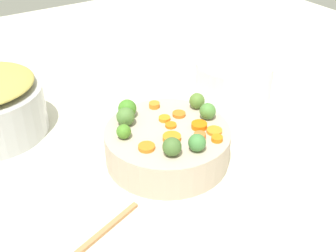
{
  "coord_description": "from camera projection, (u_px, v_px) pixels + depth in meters",
  "views": [
    {
      "loc": [
        0.42,
        0.65,
        0.61
      ],
      "look_at": [
        -0.0,
        0.01,
        0.11
      ],
      "focal_mm": 45.15,
      "sensor_mm": 36.0,
      "label": 1
    }
  ],
  "objects": [
    {
      "name": "tabletop",
      "position": [
        166.0,
        160.0,
        0.98
      ],
      "size": [
        2.4,
        2.4,
        0.02
      ],
      "primitive_type": "cube",
      "color": "silver",
      "rests_on": "ground"
    },
    {
      "name": "serving_bowl_carrots",
      "position": [
        168.0,
        144.0,
        0.95
      ],
      "size": [
        0.28,
        0.28,
        0.08
      ],
      "primitive_type": "cylinder",
      "color": "#BFAB96",
      "rests_on": "tabletop"
    },
    {
      "name": "carrot_slice_0",
      "position": [
        199.0,
        126.0,
        0.93
      ],
      "size": [
        0.04,
        0.04,
        0.01
      ],
      "primitive_type": "cylinder",
      "rotation": [
        0.0,
        0.0,
        1.26
      ],
      "color": "orange",
      "rests_on": "serving_bowl_carrots"
    },
    {
      "name": "carrot_slice_1",
      "position": [
        172.0,
        126.0,
        0.93
      ],
      "size": [
        0.03,
        0.03,
        0.01
      ],
      "primitive_type": "cylinder",
      "rotation": [
        0.0,
        0.0,
        1.6
      ],
      "color": "orange",
      "rests_on": "serving_bowl_carrots"
    },
    {
      "name": "carrot_slice_2",
      "position": [
        154.0,
        105.0,
        1.0
      ],
      "size": [
        0.03,
        0.03,
        0.01
      ],
      "primitive_type": "cylinder",
      "rotation": [
        0.0,
        0.0,
        5.89
      ],
      "color": "orange",
      "rests_on": "serving_bowl_carrots"
    },
    {
      "name": "carrot_slice_3",
      "position": [
        147.0,
        147.0,
        0.86
      ],
      "size": [
        0.05,
        0.05,
        0.01
      ],
      "primitive_type": "cylinder",
      "rotation": [
        0.0,
        0.0,
        0.97
      ],
      "color": "orange",
      "rests_on": "serving_bowl_carrots"
    },
    {
      "name": "carrot_slice_4",
      "position": [
        172.0,
        138.0,
        0.89
      ],
      "size": [
        0.04,
        0.04,
        0.01
      ],
      "primitive_type": "cylinder",
      "rotation": [
        0.0,
        0.0,
        0.1
      ],
      "color": "orange",
      "rests_on": "serving_bowl_carrots"
    },
    {
      "name": "carrot_slice_5",
      "position": [
        200.0,
        136.0,
        0.89
      ],
      "size": [
        0.03,
        0.03,
        0.01
      ],
      "primitive_type": "cylinder",
      "rotation": [
        0.0,
        0.0,
        5.06
      ],
      "color": "orange",
      "rests_on": "serving_bowl_carrots"
    },
    {
      "name": "carrot_slice_6",
      "position": [
        179.0,
        114.0,
        0.97
      ],
      "size": [
        0.04,
        0.04,
        0.01
      ],
      "primitive_type": "cylinder",
      "rotation": [
        0.0,
        0.0,
        3.59
      ],
      "color": "orange",
      "rests_on": "serving_bowl_carrots"
    },
    {
      "name": "carrot_slice_7",
      "position": [
        214.0,
        131.0,
        0.91
      ],
      "size": [
        0.05,
        0.05,
        0.01
      ],
      "primitive_type": "cylinder",
      "rotation": [
        0.0,
        0.0,
        3.8
      ],
      "color": "orange",
      "rests_on": "serving_bowl_carrots"
    },
    {
      "name": "carrot_slice_8",
      "position": [
        165.0,
        119.0,
        0.96
      ],
      "size": [
        0.03,
        0.03,
        0.01
      ],
      "primitive_type": "cylinder",
      "rotation": [
        0.0,
        0.0,
        0.14
      ],
      "color": "orange",
      "rests_on": "serving_bowl_carrots"
    },
    {
      "name": "carrot_slice_9",
      "position": [
        217.0,
        139.0,
        0.89
      ],
      "size": [
        0.03,
        0.03,
        0.01
      ],
      "primitive_type": "cylinder",
      "rotation": [
        0.0,
        0.0,
        5.91
      ],
      "color": "orange",
      "rests_on": "serving_bowl_carrots"
    },
    {
      "name": "brussels_sprout_0",
      "position": [
        208.0,
        111.0,
        0.95
      ],
      "size": [
        0.04,
        0.04,
        0.04
      ],
      "primitive_type": "sphere",
      "color": "#4F863C",
      "rests_on": "serving_bowl_carrots"
    },
    {
      "name": "brussels_sprout_1",
      "position": [
        124.0,
        132.0,
        0.89
      ],
      "size": [
        0.03,
        0.03,
        0.03
      ],
      "primitive_type": "sphere",
      "color": "#4B8527",
      "rests_on": "serving_bowl_carrots"
    },
    {
      "name": "brussels_sprout_2",
      "position": [
        126.0,
        117.0,
        0.93
      ],
      "size": [
        0.04,
        0.04,
        0.04
      ],
      "primitive_type": "sphere",
      "color": "#4F7B37",
      "rests_on": "serving_bowl_carrots"
    },
    {
      "name": "brussels_sprout_3",
      "position": [
        197.0,
        101.0,
        0.99
      ],
      "size": [
        0.04,
        0.04,
        0.04
      ],
      "primitive_type": "sphere",
      "color": "#587F33",
      "rests_on": "serving_bowl_carrots"
    },
    {
      "name": "brussels_sprout_4",
      "position": [
        197.0,
        143.0,
        0.85
      ],
      "size": [
        0.04,
        0.04,
        0.04
      ],
      "primitive_type": "sphere",
      "color": "#44833E",
      "rests_on": "serving_bowl_carrots"
    },
    {
      "name": "brussels_sprout_5",
      "position": [
        172.0,
        147.0,
        0.84
      ],
      "size": [
        0.04,
        0.04,
        0.04
      ],
      "primitive_type": "sphere",
      "color": "#466B30",
      "rests_on": "serving_bowl_carrots"
    },
    {
      "name": "brussels_sprout_6",
      "position": [
        127.0,
        108.0,
        0.96
      ],
      "size": [
        0.04,
        0.04,
        0.04
      ],
      "primitive_type": "sphere",
      "color": "#468728",
      "rests_on": "serving_bowl_carrots"
    },
    {
      "name": "casserole_dish",
      "position": [
        233.0,
        80.0,
        1.18
      ],
      "size": [
        0.21,
        0.21,
        0.11
      ],
      "primitive_type": "cylinder",
      "color": "white",
      "rests_on": "tabletop"
    }
  ]
}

